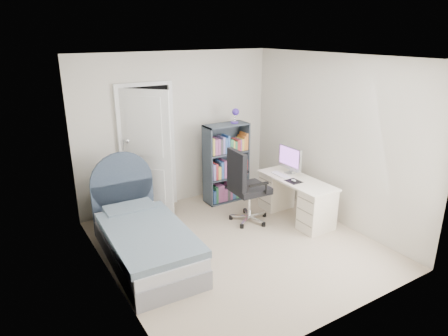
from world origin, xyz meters
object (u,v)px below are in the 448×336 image
floor_lamp (128,184)px  desk (296,196)px  bookcase (227,166)px  bed (144,239)px  nightstand (108,200)px  office_chair (245,183)px

floor_lamp → desk: size_ratio=0.95×
bookcase → floor_lamp: bearing=169.0°
bed → floor_lamp: bearing=78.6°
floor_lamp → bookcase: bearing=-11.0°
bed → desk: bearing=-2.9°
nightstand → bookcase: bookcase is taller
desk → office_chair: bearing=159.5°
bed → bookcase: 2.19m
bed → floor_lamp: floor_lamp is taller
bed → desk: 2.44m
bookcase → desk: 1.30m
nightstand → floor_lamp: (0.37, 0.14, 0.12)m
floor_lamp → bookcase: 1.66m
bed → bookcase: bearing=28.5°
bookcase → bed: bearing=-151.5°
bed → bookcase: bookcase is taller
bed → office_chair: size_ratio=1.71×
floor_lamp → office_chair: 1.83m
bed → office_chair: bearing=5.6°
floor_lamp → nightstand: bearing=-159.5°
bed → bookcase: size_ratio=1.24×
bookcase → office_chair: 0.90m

